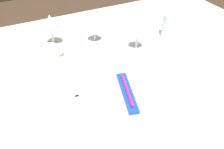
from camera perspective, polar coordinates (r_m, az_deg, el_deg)
The scene contains 15 objects.
dining_table at distance 1.11m, azimuth -2.03°, elevation -1.16°, with size 1.80×1.11×0.74m.
dinner_plate at distance 0.90m, azimuth 3.41°, elevation -4.75°, with size 0.26×0.26×0.02m, color white.
toothbrush_package at distance 0.89m, azimuth 3.45°, elevation -3.95°, with size 0.09×0.21×0.02m.
fork_outer at distance 0.87m, azimuth -6.42°, elevation -7.41°, with size 0.03×0.22×0.00m.
dinner_knife at distance 0.98m, azimuth 11.05°, elevation -1.81°, with size 0.02×0.23×0.00m.
spoon_soup at distance 1.01m, azimuth 11.98°, elevation -0.53°, with size 0.03×0.23×0.01m.
spoon_dessert at distance 1.03m, azimuth 12.76°, elevation 0.31°, with size 0.03×0.21×0.01m.
saucer_left at distance 1.35m, azimuth 7.26°, elevation 10.54°, with size 0.12×0.12×0.01m, color white.
coffee_cup_left at distance 1.33m, azimuth 7.48°, elevation 12.17°, with size 0.10×0.07×0.07m.
saucer_right at distance 1.11m, azimuth -13.85°, elevation 3.08°, with size 0.14×0.14×0.01m, color white.
coffee_cup_right at distance 1.09m, azimuth -14.05°, elevation 4.62°, with size 0.11×0.09×0.06m.
wine_glass_centre at distance 1.12m, azimuth 5.80°, elevation 10.21°, with size 0.07×0.07×0.14m.
wine_glass_right at distance 1.18m, azimuth -13.82°, elevation 11.15°, with size 0.08×0.08×0.15m.
wine_glass_far at distance 1.18m, azimuth -4.16°, elevation 11.51°, with size 0.07×0.07×0.14m.
drink_tumbler at distance 1.27m, azimuth 12.64°, elevation 10.39°, with size 0.06×0.06×0.12m.
Camera 1 is at (-0.35, -0.79, 1.35)m, focal length 40.14 mm.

